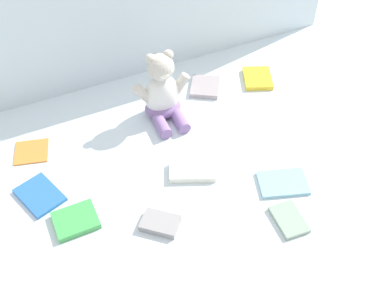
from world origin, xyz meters
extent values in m
plane|color=silver|center=(0.00, 0.00, 0.00)|extent=(3.20, 3.20, 0.00)
ellipsoid|color=white|center=(0.03, 0.17, 0.08)|extent=(0.12, 0.09, 0.15)
ellipsoid|color=#8C6BA5|center=(0.03, 0.16, 0.03)|extent=(0.13, 0.10, 0.05)
sphere|color=beige|center=(0.03, 0.16, 0.19)|extent=(0.09, 0.09, 0.09)
ellipsoid|color=white|center=(0.03, 0.13, 0.18)|extent=(0.04, 0.03, 0.03)
sphere|color=beige|center=(0.00, 0.17, 0.22)|extent=(0.03, 0.03, 0.03)
sphere|color=beige|center=(0.06, 0.17, 0.22)|extent=(0.03, 0.03, 0.03)
cylinder|color=beige|center=(-0.04, 0.16, 0.10)|extent=(0.07, 0.04, 0.08)
cylinder|color=beige|center=(0.09, 0.16, 0.10)|extent=(0.07, 0.04, 0.08)
cylinder|color=#8C6BA5|center=(-0.01, 0.09, 0.02)|extent=(0.04, 0.09, 0.04)
cylinder|color=#8C6BA5|center=(0.05, 0.08, 0.02)|extent=(0.04, 0.09, 0.04)
cube|color=#89BFD3|center=(0.22, -0.27, 0.01)|extent=(0.16, 0.14, 0.01)
cube|color=#2B66B6|center=(-0.42, -0.01, 0.01)|extent=(0.13, 0.16, 0.01)
cube|color=#A09396|center=(0.21, 0.22, 0.01)|extent=(0.14, 0.15, 0.02)
cube|color=white|center=(0.00, -0.12, 0.01)|extent=(0.15, 0.12, 0.02)
cube|color=orange|center=(-0.41, 0.17, 0.00)|extent=(0.12, 0.12, 0.01)
cube|color=yellow|center=(0.40, 0.18, 0.01)|extent=(0.14, 0.15, 0.02)
cube|color=#8DA591|center=(0.16, -0.38, 0.01)|extent=(0.08, 0.11, 0.01)
cube|color=green|center=(-0.36, -0.14, 0.01)|extent=(0.11, 0.10, 0.02)
cube|color=gray|center=(-0.16, -0.25, 0.01)|extent=(0.12, 0.12, 0.02)
camera|label=1|loc=(-0.39, -0.94, 1.04)|focal=43.84mm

